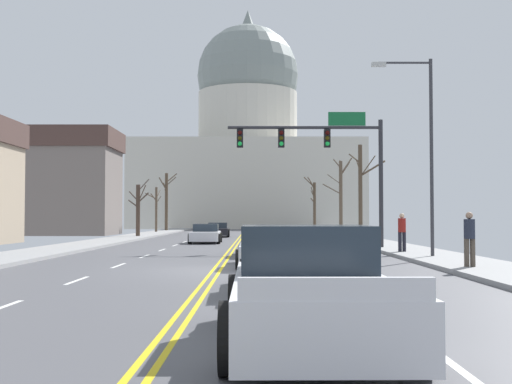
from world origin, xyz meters
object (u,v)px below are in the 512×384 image
(sedan_oncoming_01, at_px, (219,230))
(pedestrian_01, at_px, (470,236))
(sedan_near_02, at_px, (286,265))
(sedan_near_01, at_px, (267,250))
(sedan_near_00, at_px, (266,241))
(signal_gantry, at_px, (327,149))
(street_lamp_right, at_px, (424,138))
(pedestrian_00, at_px, (403,230))
(sedan_oncoming_00, at_px, (207,234))
(pickup_truck_near_03, at_px, (310,291))

(sedan_oncoming_01, xyz_separation_m, pedestrian_01, (9.80, -33.91, 0.53))
(sedan_near_02, bearing_deg, sedan_near_01, 92.42)
(pedestrian_01, bearing_deg, sedan_oncoming_01, 106.11)
(pedestrian_01, bearing_deg, sedan_near_00, 127.60)
(sedan_near_00, bearing_deg, sedan_oncoming_01, 97.91)
(signal_gantry, xyz_separation_m, sedan_near_02, (-2.89, -18.15, -4.51))
(sedan_near_02, xyz_separation_m, pedestrian_01, (5.96, 5.33, 0.49))
(street_lamp_right, xyz_separation_m, pedestrian_00, (-0.17, 3.14, -3.71))
(street_lamp_right, relative_size, sedan_oncoming_00, 1.80)
(pedestrian_01, bearing_deg, pedestrian_00, 91.00)
(signal_gantry, relative_size, sedan_near_00, 1.85)
(sedan_oncoming_01, bearing_deg, sedan_near_02, -84.41)
(sedan_oncoming_01, bearing_deg, sedan_oncoming_00, -90.13)
(street_lamp_right, distance_m, sedan_oncoming_00, 19.11)
(sedan_near_01, height_order, sedan_oncoming_01, sedan_near_01)
(sedan_near_02, relative_size, pedestrian_01, 2.57)
(sedan_oncoming_00, bearing_deg, pickup_truck_near_03, -83.19)
(street_lamp_right, relative_size, pickup_truck_near_03, 1.48)
(sedan_near_00, distance_m, sedan_near_02, 13.39)
(sedan_near_01, bearing_deg, pedestrian_00, 47.46)
(sedan_oncoming_00, bearing_deg, sedan_oncoming_01, 89.87)
(sedan_oncoming_00, height_order, pedestrian_01, pedestrian_01)
(sedan_near_02, height_order, sedan_oncoming_00, sedan_near_02)
(sedan_near_01, relative_size, sedan_oncoming_01, 0.95)
(pickup_truck_near_03, relative_size, pedestrian_01, 3.13)
(sedan_oncoming_01, relative_size, pedestrian_00, 2.79)
(sedan_near_00, bearing_deg, pedestrian_01, -52.40)
(pickup_truck_near_03, distance_m, pedestrian_01, 12.90)
(sedan_oncoming_00, relative_size, pedestrian_00, 2.57)
(signal_gantry, distance_m, pickup_truck_near_03, 24.84)
(sedan_oncoming_01, bearing_deg, pedestrian_00, -69.11)
(street_lamp_right, bearing_deg, sedan_near_01, -150.72)
(sedan_near_02, height_order, pickup_truck_near_03, pickup_truck_near_03)
(sedan_near_01, height_order, pedestrian_00, pedestrian_00)
(street_lamp_right, relative_size, sedan_near_01, 1.75)
(pedestrian_00, distance_m, pedestrian_01, 8.64)
(signal_gantry, xyz_separation_m, sedan_oncoming_01, (-6.73, 21.09, -4.56))
(sedan_near_00, distance_m, pedestrian_00, 6.10)
(pedestrian_00, xyz_separation_m, pedestrian_01, (0.15, -8.64, -0.00))
(signal_gantry, xyz_separation_m, sedan_oncoming_00, (-6.76, 8.50, -4.55))
(pickup_truck_near_03, height_order, sedan_oncoming_01, pickup_truck_near_03)
(sedan_near_00, relative_size, pickup_truck_near_03, 0.81)
(sedan_near_00, xyz_separation_m, pedestrian_00, (6.05, 0.59, 0.47))
(sedan_near_01, relative_size, sedan_near_02, 1.03)
(sedan_near_00, distance_m, sedan_near_01, 6.07)
(sedan_near_00, height_order, sedan_oncoming_00, sedan_near_00)
(sedan_near_00, relative_size, pedestrian_01, 2.52)
(sedan_oncoming_00, distance_m, pedestrian_01, 23.48)
(sedan_near_02, xyz_separation_m, pickup_truck_near_03, (0.05, -6.13, 0.10))
(sedan_near_00, distance_m, sedan_oncoming_01, 26.11)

